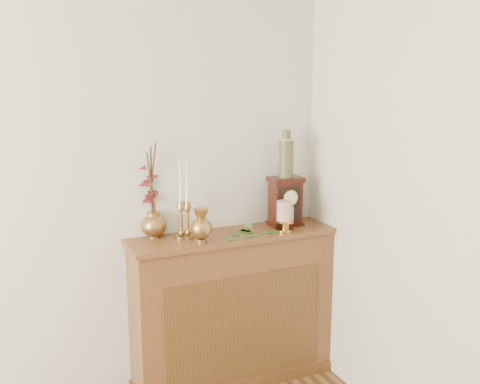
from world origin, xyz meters
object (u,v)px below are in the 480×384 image
ceramic_vase (286,156)px  mantel_clock (285,202)px  candlestick_left (181,214)px  candlestick_center (188,214)px  ginger_jar (149,194)px  bud_vase (201,226)px

ceramic_vase → mantel_clock: bearing=-92.3°
candlestick_left → candlestick_center: (0.04, -0.01, -0.00)m
candlestick_left → ceramic_vase: bearing=1.8°
ceramic_vase → ginger_jar: bearing=172.1°
candlestick_center → bud_vase: candlestick_center is taller
candlestick_center → candlestick_left: bearing=168.6°
mantel_clock → ceramic_vase: 0.28m
ceramic_vase → bud_vase: bearing=-167.2°
candlestick_center → ceramic_vase: bearing=2.6°
candlestick_left → ginger_jar: ginger_jar is taller
candlestick_left → ceramic_vase: size_ratio=1.56×
candlestick_center → ginger_jar: size_ratio=0.80×
bud_vase → candlestick_left: bearing=124.0°
candlestick_center → bud_vase: bearing=-69.0°
mantel_clock → bud_vase: bearing=-165.2°
candlestick_left → bud_vase: (0.08, -0.11, -0.05)m
mantel_clock → ceramic_vase: ceramic_vase is taller
bud_vase → ceramic_vase: 0.69m
ginger_jar → ceramic_vase: size_ratio=1.91×
bud_vase → mantel_clock: mantel_clock is taller
ginger_jar → candlestick_left: bearing=-44.0°
candlestick_left → ginger_jar: bearing=136.0°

